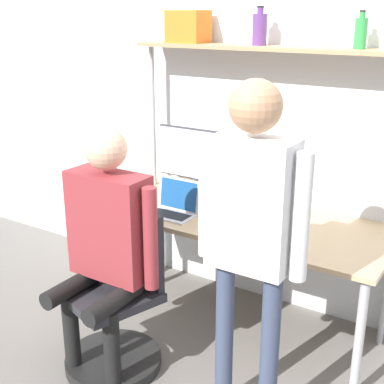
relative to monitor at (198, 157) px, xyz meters
The scene contains 13 objects.
ground_plane 1.29m from the monitor, 53.95° to the right, with size 12.00×12.00×0.00m, color slate.
wall_back 0.61m from the monitor, 21.63° to the left, with size 8.00×0.06×2.70m.
desk 0.63m from the monitor, 26.54° to the right, with size 1.86×0.79×0.74m.
shelf_unit 0.69m from the monitor, ahead, with size 1.77×0.27×1.77m.
monitor is the anchor object (origin of this frame).
laptop 0.46m from the monitor, 78.86° to the right, with size 0.31×0.22×0.22m.
cell_phone 0.62m from the monitor, 49.05° to the right, with size 0.07×0.15×0.01m.
office_chair 1.25m from the monitor, 84.81° to the right, with size 0.58×0.58×0.94m.
person_seated 1.07m from the monitor, 85.71° to the right, with size 0.62×0.47×1.41m.
person_standing 1.37m from the monitor, 47.93° to the right, with size 0.54×0.23×1.71m.
bottle_green 1.34m from the monitor, ahead, with size 0.07×0.07×0.20m.
bottle_purple 0.96m from the monitor, ahead, with size 0.09×0.09×0.23m.
storage_box 0.87m from the monitor, behind, with size 0.25×0.19×0.20m.
Camera 1 is at (1.42, -2.38, 1.97)m, focal length 50.00 mm.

